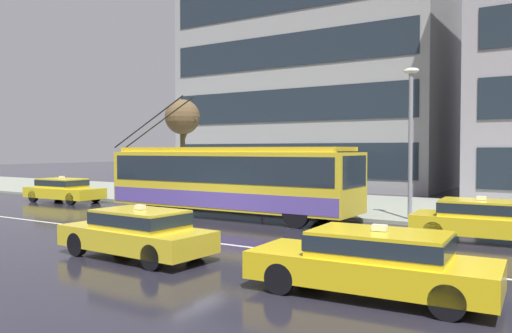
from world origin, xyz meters
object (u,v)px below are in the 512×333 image
Objects in this scene: pedestrian_waiting_by_pole at (291,174)px; taxi_oncoming_far at (374,260)px; pedestrian_walking_past at (349,176)px; taxi_ahead_of_bus at (485,219)px; pedestrian_approaching_curb at (265,172)px; street_tree_bare at (183,119)px; taxi_queued_behind_bus at (63,189)px; taxi_oncoming_near at (137,231)px; pedestrian_at_shelter at (319,175)px; street_lamp at (411,128)px; trolleybus at (230,179)px.

taxi_oncoming_far is at bearing -54.94° from pedestrian_waiting_by_pole.
taxi_ahead_of_bus is at bearing -30.80° from pedestrian_walking_past.
street_tree_bare is (-5.65, 0.39, 2.84)m from pedestrian_approaching_curb.
taxi_oncoming_far is 13.98m from pedestrian_waiting_by_pole.
taxi_queued_behind_bus is (-20.07, 8.02, -0.00)m from taxi_oncoming_far.
pedestrian_waiting_by_pole is at bearing 98.11° from taxi_oncoming_near.
pedestrian_at_shelter is at bearing 160.04° from pedestrian_walking_past.
taxi_queued_behind_bus is at bearing -173.10° from street_lamp.
taxi_ahead_of_bus is 8.66m from pedestrian_at_shelter.
pedestrian_waiting_by_pole is 0.33× the size of street_lamp.
street_tree_bare is (-10.58, 1.53, 2.85)m from pedestrian_walking_past.
pedestrian_waiting_by_pole is at bearing 156.25° from taxi_ahead_of_bus.
street_lamp is at bearing -11.74° from pedestrian_waiting_by_pole.
pedestrian_waiting_by_pole is at bearing -172.61° from pedestrian_at_shelter.
pedestrian_approaching_curb is 1.98m from pedestrian_waiting_by_pole.
taxi_oncoming_near is at bearing -112.81° from street_lamp.
street_lamp reaches higher than pedestrian_at_shelter.
street_lamp is (-2.12, 10.19, 2.93)m from taxi_oncoming_far.
street_tree_bare is (-15.52, 12.51, 3.86)m from taxi_oncoming_far.
trolleybus reaches higher than pedestrian_at_shelter.
street_tree_bare is (-13.40, 2.32, 0.92)m from street_lamp.
trolleybus is 2.07× the size of street_lamp.
taxi_queued_behind_bus is 15.83m from taxi_oncoming_near.
street_lamp is (6.85, 2.35, 2.03)m from trolleybus.
pedestrian_walking_past is at bearing 164.35° from street_lamp.
street_lamp is at bearing 18.91° from trolleybus.
pedestrian_walking_past reaches higher than taxi_queued_behind_bus.
taxi_ahead_of_bus is 17.63m from street_tree_bare.
pedestrian_walking_past is at bearing -19.96° from pedestrian_at_shelter.
trolleybus is 11.95m from taxi_oncoming_far.
taxi_oncoming_near is at bearing -88.81° from pedestrian_at_shelter.
pedestrian_approaching_curb is 1.05× the size of pedestrian_waiting_by_pole.
trolleybus is 8.56m from street_tree_bare.
street_lamp is (5.89, -1.22, 1.95)m from pedestrian_waiting_by_pole.
trolleybus is at bearing 138.82° from taxi_oncoming_far.
pedestrian_at_shelter is (-6.63, 11.60, 0.97)m from taxi_oncoming_far.
pedestrian_waiting_by_pole is at bearing 74.97° from trolleybus.
pedestrian_approaching_curb is at bearing 129.15° from taxi_oncoming_far.
taxi_oncoming_near is 2.26× the size of pedestrian_walking_past.
taxi_oncoming_near is 0.80× the size of street_tree_bare.
pedestrian_approaching_curb reaches higher than taxi_queued_behind_bus.
taxi_oncoming_far is 6.39m from taxi_oncoming_near.
street_tree_bare reaches higher than taxi_oncoming_far.
taxi_oncoming_far is (8.97, -7.85, -0.91)m from trolleybus.
pedestrian_at_shelter is 0.33× the size of street_lamp.
pedestrian_waiting_by_pole reaches higher than taxi_oncoming_far.
taxi_oncoming_near is at bearing -30.24° from taxi_queued_behind_bus.
street_lamp is at bearing 138.40° from taxi_ahead_of_bus.
pedestrian_at_shelter reaches higher than pedestrian_waiting_by_pole.
street_tree_bare is at bearing 176.03° from pedestrian_approaching_curb.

